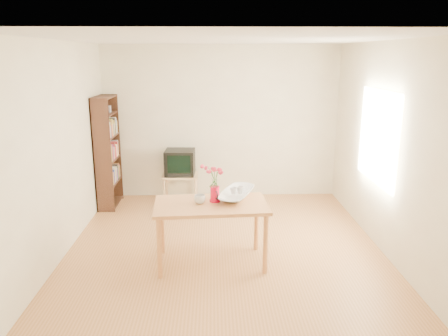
{
  "coord_description": "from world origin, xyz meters",
  "views": [
    {
      "loc": [
        -0.14,
        -5.18,
        2.43
      ],
      "look_at": [
        0.0,
        0.3,
        1.0
      ],
      "focal_mm": 35.0,
      "sensor_mm": 36.0,
      "label": 1
    }
  ],
  "objects_px": {
    "pitcher": "(215,195)",
    "television": "(180,162)",
    "bowl": "(237,179)",
    "table": "(211,211)",
    "mug": "(200,199)"
  },
  "relations": [
    {
      "from": "mug",
      "to": "television",
      "type": "distance_m",
      "value": 2.39
    },
    {
      "from": "bowl",
      "to": "television",
      "type": "height_order",
      "value": "bowl"
    },
    {
      "from": "pitcher",
      "to": "bowl",
      "type": "relative_size",
      "value": 0.41
    },
    {
      "from": "bowl",
      "to": "television",
      "type": "bearing_deg",
      "value": 111.5
    },
    {
      "from": "table",
      "to": "bowl",
      "type": "height_order",
      "value": "bowl"
    },
    {
      "from": "mug",
      "to": "bowl",
      "type": "xyz_separation_m",
      "value": [
        0.44,
        0.22,
        0.18
      ]
    },
    {
      "from": "bowl",
      "to": "table",
      "type": "bearing_deg",
      "value": -144.45
    },
    {
      "from": "pitcher",
      "to": "television",
      "type": "relative_size",
      "value": 0.4
    },
    {
      "from": "mug",
      "to": "television",
      "type": "xyz_separation_m",
      "value": [
        -0.4,
        2.36,
        -0.13
      ]
    },
    {
      "from": "pitcher",
      "to": "mug",
      "type": "distance_m",
      "value": 0.19
    },
    {
      "from": "table",
      "to": "television",
      "type": "bearing_deg",
      "value": 98.97
    },
    {
      "from": "mug",
      "to": "table",
      "type": "bearing_deg",
      "value": 172.31
    },
    {
      "from": "bowl",
      "to": "television",
      "type": "xyz_separation_m",
      "value": [
        -0.84,
        2.14,
        -0.31
      ]
    },
    {
      "from": "mug",
      "to": "pitcher",
      "type": "bearing_deg",
      "value": -165.16
    },
    {
      "from": "pitcher",
      "to": "table",
      "type": "bearing_deg",
      "value": -139.43
    }
  ]
}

